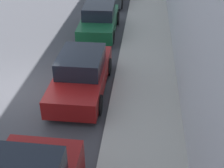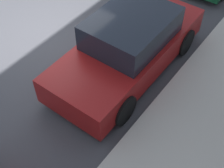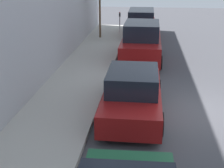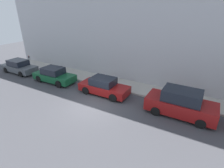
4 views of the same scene
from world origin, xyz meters
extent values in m
plane|color=#424247|center=(0.00, 0.00, 0.00)|extent=(60.00, 60.00, 0.00)
cube|color=#B2ADA3|center=(4.76, 0.00, 0.07)|extent=(2.52, 32.00, 0.15)
cube|color=maroon|center=(2.33, 0.24, 0.56)|extent=(1.81, 4.51, 0.68)
cube|color=black|center=(2.33, 0.34, 1.22)|extent=(1.59, 2.11, 0.64)
cylinder|color=black|center=(1.48, 1.64, 0.36)|extent=(0.22, 0.72, 0.72)
cylinder|color=black|center=(3.18, 1.64, 0.36)|extent=(0.22, 0.72, 0.72)
cylinder|color=black|center=(1.48, -1.15, 0.36)|extent=(0.22, 0.72, 0.72)
cylinder|color=black|center=(3.18, -1.15, 0.36)|extent=(0.22, 0.72, 0.72)
cube|color=#14512D|center=(2.14, 6.20, 0.56)|extent=(1.91, 4.54, 0.68)
cube|color=black|center=(2.14, 6.30, 1.22)|extent=(1.64, 2.14, 0.64)
cylinder|color=black|center=(1.29, 7.60, 0.36)|extent=(0.22, 0.72, 0.72)
cylinder|color=black|center=(2.99, 7.60, 0.36)|extent=(0.22, 0.72, 0.72)
cylinder|color=black|center=(1.29, 4.81, 0.36)|extent=(0.22, 0.72, 0.72)
cylinder|color=black|center=(2.99, 4.81, 0.36)|extent=(0.22, 0.72, 0.72)
cylinder|color=black|center=(1.27, 10.53, 0.33)|extent=(0.22, 0.66, 0.66)
cylinder|color=black|center=(2.97, 10.53, 0.33)|extent=(0.22, 0.66, 0.66)
camera|label=1|loc=(4.59, -9.79, 6.53)|focal=50.00mm
camera|label=2|loc=(5.42, -4.56, 5.71)|focal=50.00mm
camera|label=3|loc=(1.93, 9.71, 4.57)|focal=50.00mm
camera|label=4|loc=(-9.61, -7.31, 7.28)|focal=28.00mm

